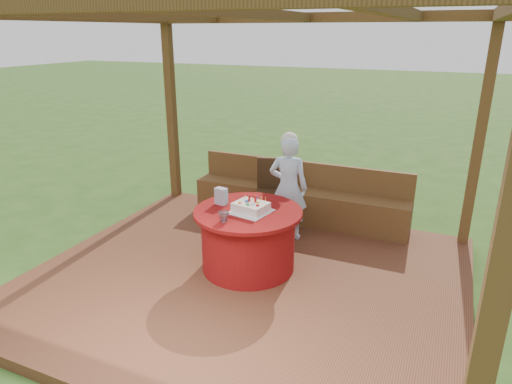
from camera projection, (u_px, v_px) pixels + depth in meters
The scene contains 10 objects.
ground at pixel (247, 285), 4.99m from camera, with size 60.00×60.00×0.00m, color #2B4E1A.
deck at pixel (247, 280), 4.97m from camera, with size 4.50×4.00×0.12m, color brown.
pergola at pixel (245, 56), 4.18m from camera, with size 4.50×4.00×2.72m.
bench at pixel (299, 201), 6.34m from camera, with size 3.00×0.42×0.80m.
table at pixel (248, 239), 5.00m from camera, with size 1.17×1.17×0.69m.
chair at pixel (274, 189), 6.05m from camera, with size 0.59×0.59×0.91m.
elderly_woman at pixel (288, 186), 5.66m from camera, with size 0.53×0.39×1.37m.
birthday_cake at pixel (251, 207), 4.83m from camera, with size 0.45×0.45×0.18m.
gift_bag at pixel (221, 196), 5.03m from camera, with size 0.13×0.08×0.19m, color #DA8DC6.
drinking_glass at pixel (224, 217), 4.58m from camera, with size 0.11×0.11×0.10m, color white.
Camera 1 is at (1.86, -3.94, 2.63)m, focal length 32.00 mm.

